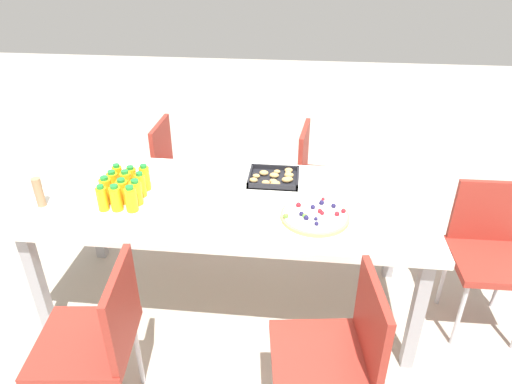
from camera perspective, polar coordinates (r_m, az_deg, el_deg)
name	(u,v)px	position (r m, az deg, el deg)	size (l,w,h in m)	color
ground_plane	(233,301)	(2.88, -2.91, -13.41)	(12.00, 12.00, 0.00)	#B2A899
party_table	(230,208)	(2.47, -3.29, -2.05)	(2.09, 0.88, 0.73)	silver
chair_far_right	(319,174)	(3.21, 7.85, 2.22)	(0.44, 0.44, 0.83)	maroon
chair_far_left	(179,168)	(3.31, -9.48, 3.00)	(0.40, 0.40, 0.83)	maroon
chair_near_right	(338,350)	(1.98, 10.17, -18.69)	(0.45, 0.45, 0.83)	maroon
chair_end	(490,246)	(2.77, 27.00, -6.02)	(0.41, 0.41, 0.83)	maroon
chair_near_left	(99,335)	(2.11, -18.89, -16.41)	(0.44, 0.44, 0.83)	maroon
juice_bottle_0	(102,199)	(2.43, -18.53, -0.77)	(0.05, 0.05, 0.14)	#F8AD14
juice_bottle_1	(116,198)	(2.41, -16.98, -0.76)	(0.06, 0.06, 0.14)	#FAAD14
juice_bottle_2	(131,199)	(2.38, -15.23, -0.87)	(0.06, 0.06, 0.14)	#F9AC14
juice_bottle_3	(106,190)	(2.49, -18.08, 0.18)	(0.06, 0.06, 0.15)	#FBAB14
juice_bottle_4	(123,191)	(2.47, -16.21, 0.07)	(0.06, 0.06, 0.14)	#F8AF14
juice_bottle_5	(136,193)	(2.43, -14.63, -0.08)	(0.06, 0.06, 0.14)	#FBAB14
juice_bottle_6	(113,184)	(2.56, -17.29, 1.01)	(0.06, 0.06, 0.14)	#F9AE14
juice_bottle_7	(127,184)	(2.52, -15.76, 0.96)	(0.06, 0.06, 0.15)	#F8AE14
juice_bottle_8	(141,185)	(2.50, -14.11, 0.85)	(0.05, 0.05, 0.14)	#F9AB14
juice_bottle_9	(118,177)	(2.61, -16.73, 1.77)	(0.05, 0.05, 0.15)	#F9AE14
juice_bottle_10	(132,179)	(2.58, -15.17, 1.63)	(0.06, 0.06, 0.14)	#FAAC14
juice_bottle_11	(145,178)	(2.56, -13.62, 1.71)	(0.05, 0.05, 0.15)	#FAAF14
fruit_pizza	(315,216)	(2.28, 7.30, -2.93)	(0.34, 0.34, 0.05)	tan
snack_tray	(275,178)	(2.61, 2.33, 1.74)	(0.28, 0.25, 0.04)	black
plate_stack	(209,202)	(2.38, -5.82, -1.23)	(0.18, 0.18, 0.04)	silver
napkin_stack	(189,172)	(2.73, -8.36, 2.53)	(0.15, 0.15, 0.01)	white
cardboard_tube	(39,192)	(2.58, -25.34, -0.04)	(0.04, 0.04, 0.16)	#9E7A56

